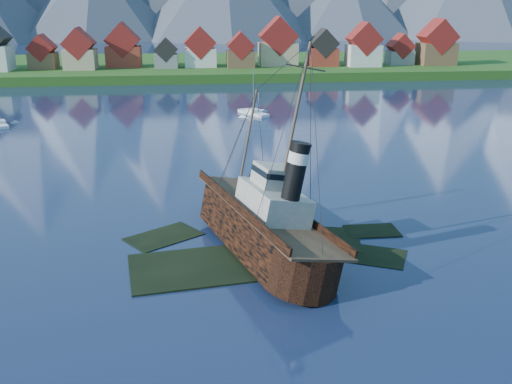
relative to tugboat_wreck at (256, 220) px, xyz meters
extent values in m
plane|color=#16213D|center=(-1.20, -2.76, -2.95)|extent=(1400.00, 1400.00, 0.00)
cube|color=black|center=(-4.20, -4.76, -3.27)|extent=(19.08, 11.42, 1.00)
cube|color=black|center=(4.80, 1.24, -3.33)|extent=(15.15, 9.76, 1.00)
cube|color=black|center=(0.80, 6.24, -3.23)|extent=(11.45, 9.06, 1.00)
cube|color=black|center=(10.80, -3.76, -3.37)|extent=(10.27, 8.34, 1.00)
cube|color=black|center=(-10.20, 3.24, -3.35)|extent=(9.42, 8.68, 1.00)
cube|color=black|center=(13.80, 2.24, -3.30)|extent=(6.00, 4.00, 1.00)
cube|color=#1A4614|center=(-1.20, 167.24, -2.95)|extent=(600.00, 80.00, 3.20)
cube|color=#3F3D38|center=(-1.20, 129.24, -2.95)|extent=(600.00, 2.50, 2.00)
cube|color=brown|center=(-57.20, 150.24, 2.80)|extent=(9.00, 8.00, 5.50)
cube|color=maroon|center=(-57.20, 150.24, 7.17)|extent=(9.16, 8.16, 9.16)
cube|color=tan|center=(-44.20, 147.24, 3.45)|extent=(10.50, 9.00, 6.80)
cube|color=maroon|center=(-44.20, 147.24, 8.74)|extent=(10.69, 9.18, 10.69)
cube|color=maroon|center=(-30.20, 153.24, 3.65)|extent=(12.00, 8.50, 7.20)
cube|color=maroon|center=(-30.20, 153.24, 9.41)|extent=(12.22, 8.67, 12.22)
cube|color=slate|center=(-15.20, 148.24, 2.45)|extent=(8.00, 7.00, 4.80)
cube|color=black|center=(-15.20, 148.24, 6.29)|extent=(8.15, 7.14, 8.15)
cube|color=beige|center=(-3.20, 151.24, 3.25)|extent=(11.00, 9.50, 6.40)
cube|color=maroon|center=(-3.20, 151.24, 8.43)|extent=(11.20, 9.69, 11.20)
cube|color=brown|center=(10.80, 147.24, 2.95)|extent=(9.50, 8.00, 5.80)
cube|color=maroon|center=(10.80, 147.24, 7.56)|extent=(9.67, 8.16, 9.67)
cube|color=tan|center=(24.80, 152.24, 4.05)|extent=(13.50, 10.00, 8.00)
cube|color=maroon|center=(24.80, 152.24, 10.48)|extent=(13.75, 10.20, 13.75)
cube|color=maroon|center=(40.80, 149.24, 3.15)|extent=(10.00, 8.50, 6.20)
cube|color=black|center=(40.80, 149.24, 8.05)|extent=(10.18, 8.67, 10.18)
cube|color=beige|center=(54.80, 146.24, 3.80)|extent=(11.50, 9.00, 7.50)
cube|color=maroon|center=(54.80, 146.24, 9.62)|extent=(11.71, 9.18, 11.71)
cube|color=slate|center=(69.80, 150.24, 2.55)|extent=(9.00, 7.50, 5.00)
cube|color=maroon|center=(69.80, 150.24, 6.67)|extent=(9.16, 7.65, 9.16)
cube|color=brown|center=(82.80, 148.24, 3.95)|extent=(12.50, 10.00, 7.80)
cube|color=maroon|center=(82.80, 148.24, 10.10)|extent=(12.73, 10.20, 12.73)
cone|color=#2D333D|center=(108.80, 370.24, 20.05)|extent=(110.00, 110.00, 50.00)
cube|color=black|center=(0.00, -1.47, -0.74)|extent=(6.87, 19.78, 4.12)
cone|color=black|center=(0.00, 11.36, -0.74)|extent=(6.87, 6.87, 6.87)
cylinder|color=black|center=(0.00, -11.36, -0.74)|extent=(6.87, 6.87, 4.12)
cube|color=#4C3826|center=(0.00, -1.47, 1.42)|extent=(6.73, 26.10, 0.25)
cube|color=black|center=(-3.30, -1.47, 1.86)|extent=(0.20, 25.28, 0.88)
cube|color=black|center=(3.30, -1.47, 1.86)|extent=(0.20, 25.28, 0.88)
cube|color=#ADA89E|center=(0.00, -2.95, 2.89)|extent=(5.10, 8.34, 2.94)
cube|color=#ADA89E|center=(0.00, -1.96, 5.44)|extent=(3.53, 3.93, 2.16)
cylinder|color=black|center=(0.00, -6.18, 7.11)|extent=(1.86, 1.86, 5.50)
cylinder|color=silver|center=(0.00, -6.18, 8.49)|extent=(1.96, 1.96, 1.08)
cylinder|color=#473828|center=(0.00, 6.38, 7.41)|extent=(0.27, 0.27, 11.78)
cylinder|color=#473828|center=(0.00, -3.93, 12.90)|extent=(0.31, 0.31, 12.76)
cube|color=silver|center=(-47.43, 68.14, -2.86)|extent=(5.28, 8.05, 1.06)
cube|color=silver|center=(-47.43, 68.14, -2.02)|extent=(2.55, 2.78, 0.62)
cube|color=silver|center=(7.63, 74.81, -2.85)|extent=(6.81, 9.62, 1.16)
cube|color=silver|center=(7.63, 74.81, -1.93)|extent=(3.17, 3.40, 0.68)
cylinder|color=gray|center=(7.63, 74.81, 2.76)|extent=(0.14, 0.14, 10.06)
camera|label=1|loc=(-6.33, -57.15, 22.52)|focal=40.00mm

